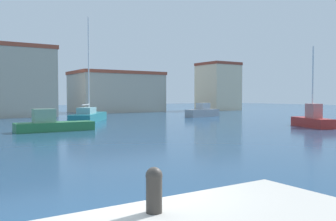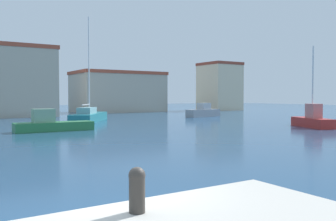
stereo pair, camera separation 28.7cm
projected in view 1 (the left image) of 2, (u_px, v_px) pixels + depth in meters
water at (179, 126)px, 31.45m from camera, size 160.00×160.00×0.00m
mooring_bollard at (154, 188)px, 5.22m from camera, size 0.25×0.25×0.66m
sailboat_red_distant_east at (312, 120)px, 30.31m from camera, size 2.98×4.71×6.71m
motorboat_green_distant_north at (53, 124)px, 26.75m from camera, size 5.62×1.57×1.65m
motorboat_grey_mid_harbor at (203, 112)px, 45.56m from camera, size 5.04×2.18×1.72m
sailboat_teal_center_channel at (89, 116)px, 36.75m from camera, size 6.20×7.90×10.53m
waterfront_apartments at (116, 92)px, 59.83m from camera, size 14.01×9.04×6.52m
harbor_office at (218, 86)px, 67.37m from camera, size 6.15×6.52×8.70m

